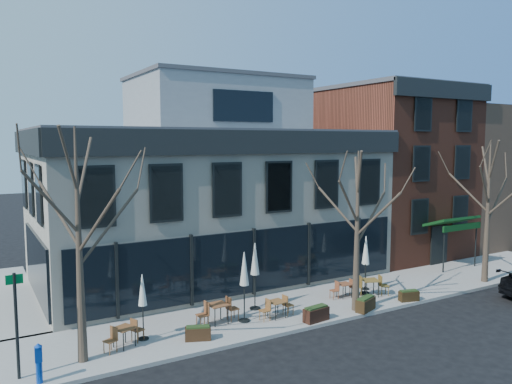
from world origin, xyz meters
TOP-DOWN VIEW (x-y plane):
  - ground at (0.00, 0.00)m, footprint 120.00×120.00m
  - sidewalk_front at (3.25, -2.15)m, footprint 33.50×4.70m
  - corner_building at (0.07, 5.07)m, footprint 18.39×10.39m
  - red_brick_building at (13.00, 4.98)m, footprint 8.20×11.78m
  - bg_building at (23.00, 6.00)m, footprint 12.00×12.00m
  - tree_corner at (-8.49, -3.20)m, footprint 3.93×3.98m
  - tree_mid at (3.01, -3.90)m, footprint 3.50×3.55m
  - tree_right at (12.01, -3.90)m, footprint 3.72×3.77m
  - sign_pole at (-10.50, -3.50)m, footprint 0.50×0.10m
  - call_box at (-9.98, -4.14)m, footprint 0.25×0.25m
  - cafe_set_0 at (-6.96, -2.75)m, footprint 1.72×1.10m
  - cafe_set_1 at (-3.00, -2.33)m, footprint 1.92×0.81m
  - cafe_set_2 at (-0.55, -2.97)m, footprint 1.69×0.72m
  - cafe_set_3 at (3.75, -2.24)m, footprint 1.57×0.67m
  - cafe_set_4 at (4.96, -2.72)m, footprint 1.89×1.11m
  - umbrella_0 at (-6.15, -2.41)m, footprint 0.40×0.40m
  - umbrella_1 at (-1.94, -2.66)m, footprint 0.47×0.47m
  - umbrella_2 at (-0.80, -1.56)m, footprint 0.48×0.48m
  - umbrella_3 at (5.01, -2.31)m, footprint 0.46×0.46m
  - umbrella_4 at (5.51, -1.79)m, footprint 0.39×0.39m
  - planter_0 at (-4.39, -3.50)m, footprint 1.04×0.72m
  - planter_1 at (0.65, -4.13)m, footprint 1.17×0.58m
  - planter_2 at (3.32, -4.20)m, footprint 1.19×0.81m
  - planter_3 at (6.00, -4.20)m, footprint 0.98×0.60m

SIDE VIEW (x-z plane):
  - ground at x=0.00m, z-range 0.00..0.00m
  - sidewalk_front at x=3.25m, z-range 0.00..0.15m
  - planter_3 at x=6.00m, z-range 0.15..0.66m
  - planter_0 at x=-4.39m, z-range 0.15..0.69m
  - planter_2 at x=3.32m, z-range 0.15..0.77m
  - planter_1 at x=0.65m, z-range 0.15..0.78m
  - cafe_set_3 at x=3.75m, z-range 0.16..0.98m
  - cafe_set_2 at x=-0.55m, z-range 0.16..1.04m
  - cafe_set_0 at x=-6.96m, z-range 0.16..1.06m
  - cafe_set_4 at x=4.96m, z-range 0.16..1.14m
  - cafe_set_1 at x=-3.00m, z-range 0.16..1.16m
  - call_box at x=-9.98m, z-range 0.19..1.47m
  - umbrella_4 at x=5.51m, z-range 0.65..3.08m
  - umbrella_0 at x=-6.15m, z-range 0.67..3.17m
  - sign_pole at x=-10.50m, z-range 0.37..3.77m
  - umbrella_3 at x=5.01m, z-range 0.74..3.59m
  - umbrella_1 at x=-1.94m, z-range 0.75..3.68m
  - umbrella_2 at x=-0.80m, z-range 0.76..3.75m
  - tree_mid at x=3.01m, z-range 0.27..7.31m
  - tree_right at x=12.01m, z-range 0.28..7.76m
  - tree_corner at x=-8.49m, z-range 0.29..8.21m
  - corner_building at x=0.07m, z-range -0.83..10.27m
  - bg_building at x=23.00m, z-range 0.00..10.00m
  - red_brick_building at x=13.00m, z-range 0.05..11.22m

